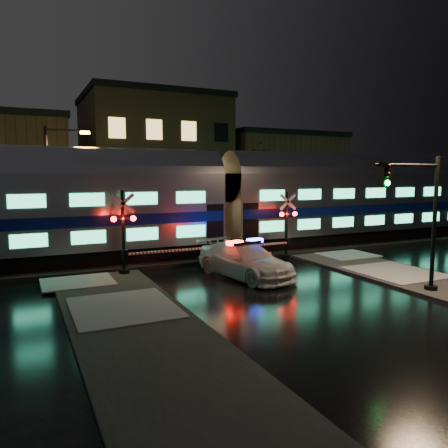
{
  "coord_description": "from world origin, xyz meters",
  "views": [
    {
      "loc": [
        -9.67,
        -18.0,
        4.8
      ],
      "look_at": [
        0.02,
        2.5,
        2.2
      ],
      "focal_mm": 35.0,
      "sensor_mm": 36.0,
      "label": 1
    }
  ],
  "objects_px": {
    "crossing_signal_right": "(282,232)",
    "police_car": "(245,260)",
    "streetlight": "(52,182)",
    "traffic_light": "(420,222)",
    "crossing_signal_left": "(131,241)"
  },
  "relations": [
    {
      "from": "streetlight",
      "to": "traffic_light",
      "type": "bearing_deg",
      "value": -50.42
    },
    {
      "from": "crossing_signal_right",
      "to": "streetlight",
      "type": "bearing_deg",
      "value": 149.36
    },
    {
      "from": "crossing_signal_left",
      "to": "traffic_light",
      "type": "xyz_separation_m",
      "value": [
        9.44,
        -8.25,
        1.25
      ]
    },
    {
      "from": "police_car",
      "to": "crossing_signal_left",
      "type": "height_order",
      "value": "crossing_signal_left"
    },
    {
      "from": "crossing_signal_right",
      "to": "traffic_light",
      "type": "bearing_deg",
      "value": -82.79
    },
    {
      "from": "crossing_signal_right",
      "to": "police_car",
      "type": "bearing_deg",
      "value": -144.88
    },
    {
      "from": "crossing_signal_left",
      "to": "streetlight",
      "type": "height_order",
      "value": "streetlight"
    },
    {
      "from": "police_car",
      "to": "streetlight",
      "type": "bearing_deg",
      "value": 118.06
    },
    {
      "from": "crossing_signal_right",
      "to": "streetlight",
      "type": "distance_m",
      "value": 13.43
    },
    {
      "from": "police_car",
      "to": "traffic_light",
      "type": "distance_m",
      "value": 7.67
    },
    {
      "from": "crossing_signal_right",
      "to": "streetlight",
      "type": "height_order",
      "value": "streetlight"
    },
    {
      "from": "crossing_signal_right",
      "to": "traffic_light",
      "type": "relative_size",
      "value": 0.99
    },
    {
      "from": "police_car",
      "to": "traffic_light",
      "type": "height_order",
      "value": "traffic_light"
    },
    {
      "from": "police_car",
      "to": "crossing_signal_right",
      "type": "relative_size",
      "value": 1.07
    },
    {
      "from": "crossing_signal_left",
      "to": "streetlight",
      "type": "xyz_separation_m",
      "value": [
        -2.92,
        6.7,
        2.65
      ]
    }
  ]
}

